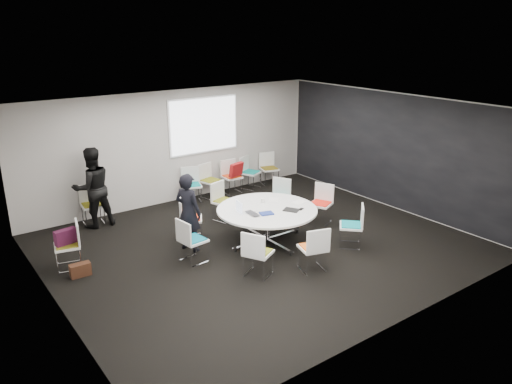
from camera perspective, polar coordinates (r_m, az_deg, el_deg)
room_shell at (r=9.84m, az=0.88°, el=1.49°), size 8.08×7.08×2.88m
conference_table at (r=10.25m, az=1.25°, el=-3.02°), size 2.05×2.05×0.73m
projection_screen at (r=12.91m, az=-5.95°, el=7.59°), size 1.90×0.03×1.35m
chair_ring_a at (r=11.42m, az=7.37°, el=-2.16°), size 0.60×0.60×0.88m
chair_ring_b at (r=11.73m, az=2.57°, el=-1.46°), size 0.61×0.62×0.88m
chair_ring_c at (r=11.50m, az=-3.65°, el=-1.90°), size 0.58×0.57×0.88m
chair_ring_d at (r=10.58m, az=-7.46°, el=-3.90°), size 0.62×0.62×0.88m
chair_ring_e at (r=9.56m, az=-7.23°, el=-6.42°), size 0.50×0.51×0.88m
chair_ring_f at (r=8.99m, az=0.21°, el=-7.96°), size 0.61×0.62×0.88m
chair_ring_g at (r=9.23m, az=6.52°, el=-7.36°), size 0.57×0.56×0.88m
chair_ring_h at (r=10.32m, az=10.82°, el=-4.68°), size 0.64×0.64×0.88m
chair_back_a at (r=12.73m, az=-7.32°, el=0.04°), size 0.58×0.58×0.88m
chair_back_b at (r=13.04m, az=-5.23°, el=0.57°), size 0.55×0.54×0.88m
chair_back_c at (r=13.34m, az=-2.78°, el=1.04°), size 0.49×0.47×0.88m
chair_back_d at (r=13.70m, az=-0.66°, el=1.55°), size 0.60×0.60×0.88m
chair_back_e at (r=14.08m, az=1.50°, el=2.01°), size 0.56×0.56×0.88m
chair_spare_left at (r=9.90m, az=-20.59°, el=-6.62°), size 0.54×0.55×0.88m
chair_person_back at (r=11.85m, az=-18.14°, el=-2.20°), size 0.51×0.50×0.88m
person_main at (r=9.88m, az=-7.74°, el=-2.32°), size 0.58×0.68×1.59m
person_back at (r=11.50m, az=-18.19°, el=0.48°), size 0.89×0.69×1.80m
laptop at (r=9.89m, az=-0.16°, el=-2.43°), size 0.26×0.38×0.03m
laptop_lid at (r=9.89m, az=-1.95°, el=-1.72°), size 0.08×0.30×0.22m
notebook_black at (r=10.10m, az=4.05°, el=-2.06°), size 0.34×0.37×0.02m
tablet_folio at (r=9.89m, az=1.21°, el=-2.45°), size 0.31×0.27×0.03m
papers_right at (r=10.69m, az=2.04°, el=-0.89°), size 0.36×0.36×0.00m
papers_front at (r=10.58m, az=4.93°, el=-1.14°), size 0.33×0.26×0.00m
cup at (r=10.50m, az=0.79°, el=-0.98°), size 0.08×0.08×0.09m
phone at (r=10.18m, az=5.17°, el=-1.96°), size 0.16×0.12×0.01m
maroon_bag at (r=9.77m, az=-20.91°, el=-4.80°), size 0.42×0.20×0.28m
brown_bag at (r=9.58m, az=-19.44°, el=-8.39°), size 0.37×0.18×0.24m
red_jacket at (r=13.04m, az=-2.26°, el=2.58°), size 0.47×0.27×0.36m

